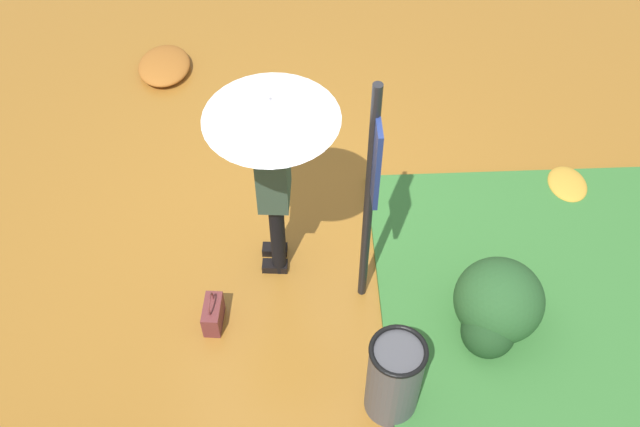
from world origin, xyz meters
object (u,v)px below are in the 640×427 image
(handbag, at_px, (213,314))
(person_with_umbrella, at_px, (272,142))
(info_sign_post, at_px, (372,178))
(trash_bin, at_px, (394,378))

(handbag, bearing_deg, person_with_umbrella, 133.69)
(info_sign_post, distance_m, trash_bin, 1.46)
(info_sign_post, height_order, handbag, info_sign_post)
(person_with_umbrella, relative_size, trash_bin, 2.45)
(person_with_umbrella, height_order, handbag, person_with_umbrella)
(person_with_umbrella, xyz_separation_m, info_sign_post, (0.28, 0.70, -0.11))
(info_sign_post, relative_size, trash_bin, 2.76)
(person_with_umbrella, distance_m, trash_bin, 1.92)
(trash_bin, bearing_deg, info_sign_post, -173.04)
(info_sign_post, bearing_deg, handbag, -78.75)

